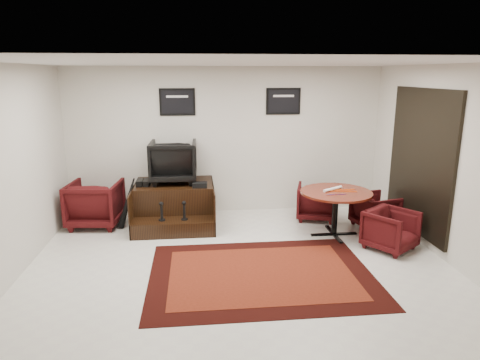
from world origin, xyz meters
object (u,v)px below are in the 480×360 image
(table_chair_window, at_px, (375,209))
(armchair_side, at_px, (95,201))
(table_chair_corner, at_px, (391,228))
(shine_podium, at_px, (175,205))
(table_chair_back, at_px, (316,200))
(meeting_table, at_px, (336,197))
(shine_chair, at_px, (173,159))

(table_chair_window, bearing_deg, armchair_side, 69.51)
(armchair_side, xyz_separation_m, table_chair_corner, (4.78, -1.59, -0.10))
(shine_podium, distance_m, table_chair_back, 2.63)
(armchair_side, bearing_deg, meeting_table, 172.86)
(shine_chair, bearing_deg, table_chair_corner, 154.02)
(meeting_table, relative_size, table_chair_corner, 1.71)
(shine_podium, height_order, armchair_side, armchair_side)
(shine_chair, xyz_separation_m, armchair_side, (-1.40, -0.16, -0.70))
(shine_podium, relative_size, table_chair_window, 2.18)
(shine_chair, distance_m, table_chair_corner, 3.89)
(armchair_side, bearing_deg, shine_podium, -173.95)
(shine_chair, relative_size, table_chair_back, 1.17)
(shine_podium, xyz_separation_m, armchair_side, (-1.40, -0.01, 0.11))
(meeting_table, xyz_separation_m, table_chair_back, (-0.07, 0.87, -0.32))
(table_chair_corner, bearing_deg, table_chair_window, 44.71)
(shine_chair, relative_size, meeting_table, 0.72)
(table_chair_window, distance_m, table_chair_corner, 0.98)
(shine_podium, height_order, meeting_table, meeting_table)
(meeting_table, height_order, table_chair_window, meeting_table)
(shine_podium, bearing_deg, table_chair_window, -10.23)
(armchair_side, relative_size, table_chair_corner, 1.30)
(armchair_side, bearing_deg, table_chair_window, 178.39)
(table_chair_window, bearing_deg, table_chair_corner, 157.33)
(shine_podium, relative_size, armchair_side, 1.63)
(shine_chair, bearing_deg, meeting_table, 159.48)
(shine_podium, xyz_separation_m, shine_chair, (-0.00, 0.15, 0.82))
(shine_podium, bearing_deg, table_chair_corner, -25.39)
(meeting_table, relative_size, table_chair_back, 1.63)
(meeting_table, relative_size, table_chair_window, 1.76)
(armchair_side, relative_size, table_chair_back, 1.24)
(shine_chair, bearing_deg, armchair_side, 7.76)
(armchair_side, height_order, table_chair_corner, armchair_side)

